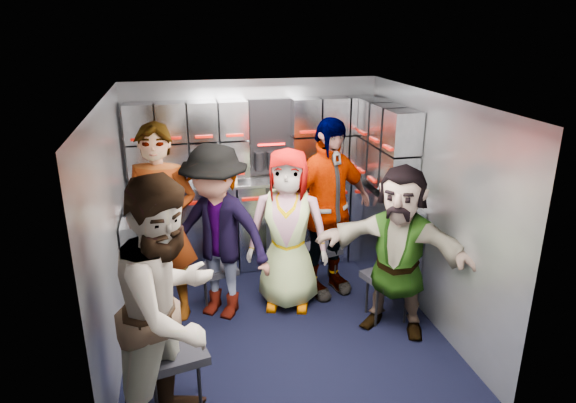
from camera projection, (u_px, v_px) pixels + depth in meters
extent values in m
plane|color=black|center=(281.00, 324.00, 4.82)|extent=(3.00, 3.00, 0.00)
cube|color=gray|center=(254.00, 173.00, 5.85)|extent=(2.80, 0.04, 2.10)
cube|color=gray|center=(113.00, 234.00, 4.18)|extent=(0.04, 3.00, 2.10)
cube|color=gray|center=(429.00, 208.00, 4.75)|extent=(0.04, 3.00, 2.10)
cube|color=silver|center=(280.00, 99.00, 4.11)|extent=(2.80, 3.00, 0.02)
cube|color=#959AA4|center=(258.00, 225.00, 5.84)|extent=(2.68, 0.38, 0.99)
cube|color=#959AA4|center=(148.00, 263.00, 4.93)|extent=(0.38, 0.76, 0.99)
cube|color=#AEB1B6|center=(257.00, 181.00, 5.66)|extent=(2.68, 0.42, 0.03)
cube|color=#959AA4|center=(256.00, 138.00, 5.56)|extent=(2.68, 0.28, 0.82)
cube|color=#959AA4|center=(387.00, 146.00, 5.21)|extent=(0.28, 1.00, 0.82)
cube|color=#959AA4|center=(385.00, 239.00, 5.45)|extent=(0.28, 1.20, 1.00)
cube|color=#B40F05|center=(260.00, 199.00, 5.53)|extent=(2.60, 0.02, 0.03)
cube|color=black|center=(175.00, 353.00, 3.65)|extent=(0.49, 0.47, 0.07)
cylinder|color=black|center=(156.00, 396.00, 3.58)|extent=(0.03, 0.03, 0.44)
cylinder|color=black|center=(200.00, 390.00, 3.64)|extent=(0.03, 0.03, 0.44)
cylinder|color=black|center=(157.00, 372.00, 3.82)|extent=(0.03, 0.03, 0.44)
cylinder|color=black|center=(198.00, 367.00, 3.89)|extent=(0.03, 0.03, 0.44)
cube|color=black|center=(217.00, 269.00, 5.04)|extent=(0.41, 0.40, 0.05)
cylinder|color=black|center=(206.00, 294.00, 4.98)|extent=(0.02, 0.02, 0.37)
cylinder|color=black|center=(232.00, 291.00, 5.04)|extent=(0.02, 0.02, 0.37)
cylinder|color=black|center=(205.00, 283.00, 5.19)|extent=(0.02, 0.02, 0.37)
cylinder|color=black|center=(230.00, 281.00, 5.24)|extent=(0.02, 0.02, 0.37)
cube|color=black|center=(284.00, 259.00, 5.20)|extent=(0.45, 0.43, 0.06)
cylinder|color=black|center=(273.00, 284.00, 5.14)|extent=(0.02, 0.02, 0.39)
cylinder|color=black|center=(300.00, 282.00, 5.19)|extent=(0.02, 0.02, 0.39)
cylinder|color=black|center=(269.00, 274.00, 5.35)|extent=(0.02, 0.02, 0.39)
cylinder|color=black|center=(294.00, 271.00, 5.41)|extent=(0.02, 0.02, 0.39)
cube|color=black|center=(320.00, 249.00, 5.44)|extent=(0.44, 0.43, 0.06)
cylinder|color=black|center=(311.00, 273.00, 5.38)|extent=(0.02, 0.02, 0.38)
cylinder|color=black|center=(335.00, 270.00, 5.44)|extent=(0.02, 0.02, 0.38)
cylinder|color=black|center=(305.00, 263.00, 5.59)|extent=(0.02, 0.02, 0.38)
cylinder|color=black|center=(329.00, 261.00, 5.65)|extent=(0.02, 0.02, 0.38)
cube|color=black|center=(388.00, 277.00, 4.79)|extent=(0.48, 0.46, 0.06)
cylinder|color=black|center=(377.00, 307.00, 4.72)|extent=(0.02, 0.02, 0.41)
cylinder|color=black|center=(406.00, 303.00, 4.78)|extent=(0.02, 0.02, 0.41)
cylinder|color=black|center=(367.00, 294.00, 4.95)|extent=(0.02, 0.02, 0.41)
cylinder|color=black|center=(395.00, 290.00, 5.00)|extent=(0.02, 0.02, 0.41)
imported|color=black|center=(161.00, 225.00, 4.68)|extent=(0.79, 0.64, 1.87)
imported|color=black|center=(170.00, 310.00, 3.33)|extent=(1.09, 1.13, 1.84)
imported|color=black|center=(217.00, 233.00, 4.72)|extent=(1.25, 1.13, 1.68)
imported|color=black|center=(288.00, 230.00, 4.91)|extent=(0.90, 0.71, 1.60)
imported|color=black|center=(326.00, 209.00, 5.10)|extent=(1.17, 0.79, 1.84)
imported|color=black|center=(398.00, 251.00, 4.50)|extent=(1.44, 1.23, 1.56)
cylinder|color=white|center=(214.00, 173.00, 5.48)|extent=(0.07, 0.07, 0.25)
cylinder|color=white|center=(190.00, 173.00, 5.42)|extent=(0.07, 0.07, 0.27)
cylinder|color=white|center=(331.00, 166.00, 5.74)|extent=(0.07, 0.07, 0.24)
cylinder|color=beige|center=(234.00, 178.00, 5.53)|extent=(0.08, 0.08, 0.11)
cylinder|color=beige|center=(322.00, 173.00, 5.73)|extent=(0.07, 0.07, 0.09)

